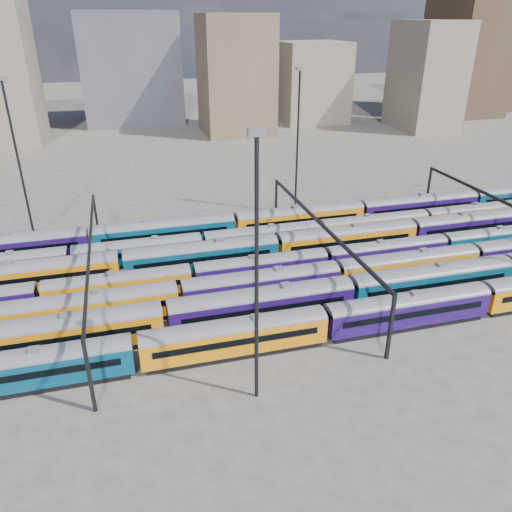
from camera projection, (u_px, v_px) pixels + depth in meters
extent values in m
plane|color=#47423C|center=(249.00, 283.00, 68.52)|extent=(500.00, 500.00, 0.00)
cube|color=black|center=(31.00, 385.00, 49.14)|extent=(19.06, 2.47, 0.70)
cube|color=#042E45|center=(28.00, 370.00, 48.36)|extent=(20.06, 2.91, 2.91)
cylinder|color=#4C4C51|center=(24.00, 358.00, 47.73)|extent=(20.06, 2.91, 2.91)
cube|color=black|center=(25.00, 377.00, 46.93)|extent=(17.65, 0.06, 0.75)
cube|color=black|center=(29.00, 358.00, 49.49)|extent=(17.65, 0.06, 0.75)
cube|color=slate|center=(23.00, 351.00, 47.39)|extent=(1.00, 0.90, 0.35)
cube|color=black|center=(235.00, 351.00, 54.03)|extent=(19.06, 2.47, 0.70)
cube|color=#B76507|center=(235.00, 338.00, 53.25)|extent=(20.06, 2.91, 2.91)
cylinder|color=#4C4C51|center=(235.00, 326.00, 52.62)|extent=(20.06, 2.91, 2.91)
cube|color=black|center=(238.00, 343.00, 51.82)|extent=(17.65, 0.06, 0.75)
cube|color=black|center=(232.00, 327.00, 54.38)|extent=(17.65, 0.06, 0.75)
cube|color=slate|center=(234.00, 320.00, 52.28)|extent=(1.00, 0.90, 0.35)
cube|color=black|center=(405.00, 323.00, 58.92)|extent=(19.06, 2.47, 0.70)
cube|color=#17083C|center=(407.00, 310.00, 58.14)|extent=(20.06, 2.91, 2.91)
cylinder|color=#4C4C51|center=(409.00, 300.00, 57.51)|extent=(20.06, 2.91, 2.91)
cube|color=black|center=(415.00, 315.00, 56.71)|extent=(17.65, 0.06, 0.75)
cube|color=black|center=(401.00, 302.00, 59.27)|extent=(17.65, 0.06, 0.75)
cube|color=slate|center=(410.00, 294.00, 57.17)|extent=(1.00, 0.90, 0.35)
cube|color=black|center=(62.00, 351.00, 54.07)|extent=(20.85, 2.70, 0.77)
cube|color=#B76507|center=(59.00, 336.00, 53.22)|extent=(21.94, 3.18, 3.18)
cylinder|color=#4C4C51|center=(56.00, 323.00, 52.53)|extent=(21.94, 3.18, 3.18)
cube|color=black|center=(57.00, 341.00, 51.65)|extent=(19.31, 0.06, 0.82)
cube|color=black|center=(60.00, 324.00, 54.45)|extent=(19.31, 0.06, 0.82)
cube|color=slate|center=(55.00, 316.00, 52.16)|extent=(1.10, 0.99, 0.38)
cube|color=black|center=(262.00, 321.00, 59.41)|extent=(20.85, 2.70, 0.77)
cube|color=#17083C|center=(262.00, 306.00, 58.55)|extent=(21.94, 3.18, 3.18)
cylinder|color=#4C4C51|center=(262.00, 295.00, 57.86)|extent=(21.94, 3.18, 3.18)
cube|color=black|center=(266.00, 311.00, 56.99)|extent=(19.31, 0.06, 0.82)
cube|color=black|center=(258.00, 297.00, 59.79)|extent=(19.31, 0.06, 0.82)
cube|color=slate|center=(262.00, 288.00, 57.49)|extent=(1.10, 0.99, 0.38)
cube|color=black|center=(428.00, 296.00, 64.74)|extent=(20.85, 2.70, 0.77)
cube|color=#042E45|center=(431.00, 282.00, 63.89)|extent=(21.94, 3.18, 3.18)
cylinder|color=#4C4C51|center=(433.00, 271.00, 63.20)|extent=(21.94, 3.18, 3.18)
cube|color=black|center=(439.00, 286.00, 62.32)|extent=(19.31, 0.06, 0.82)
cube|color=black|center=(424.00, 274.00, 65.12)|extent=(19.31, 0.06, 0.82)
cube|color=slate|center=(434.00, 265.00, 62.83)|extent=(1.10, 0.99, 0.38)
cube|color=black|center=(93.00, 322.00, 59.18)|extent=(19.18, 2.49, 0.71)
cube|color=#B76507|center=(91.00, 309.00, 58.39)|extent=(20.19, 2.93, 2.93)
cylinder|color=#4C4C51|center=(89.00, 298.00, 57.75)|extent=(20.19, 2.93, 2.93)
cube|color=black|center=(90.00, 313.00, 56.94)|extent=(17.77, 0.06, 0.76)
cube|color=black|center=(91.00, 300.00, 59.52)|extent=(17.77, 0.06, 0.76)
cube|color=slate|center=(88.00, 292.00, 57.41)|extent=(1.01, 0.91, 0.35)
cube|color=black|center=(261.00, 299.00, 64.10)|extent=(19.18, 2.49, 0.71)
cube|color=#17083C|center=(262.00, 286.00, 63.31)|extent=(20.19, 2.93, 2.93)
cylinder|color=#4C4C51|center=(262.00, 276.00, 62.67)|extent=(20.19, 2.93, 2.93)
cube|color=black|center=(265.00, 289.00, 61.86)|extent=(17.77, 0.06, 0.76)
cube|color=black|center=(258.00, 279.00, 64.44)|extent=(17.77, 0.06, 0.76)
cube|color=slate|center=(262.00, 271.00, 62.33)|extent=(1.01, 0.91, 0.35)
cube|color=black|center=(406.00, 279.00, 69.02)|extent=(19.18, 2.49, 0.71)
cube|color=#B76507|center=(407.00, 267.00, 68.23)|extent=(20.19, 2.93, 2.93)
cylinder|color=#4C4C51|center=(409.00, 257.00, 67.59)|extent=(20.19, 2.93, 2.93)
cube|color=black|center=(414.00, 269.00, 66.78)|extent=(17.77, 0.06, 0.76)
cube|color=black|center=(402.00, 260.00, 69.36)|extent=(17.77, 0.06, 0.76)
cube|color=slate|center=(410.00, 252.00, 67.25)|extent=(1.01, 0.91, 0.35)
cube|color=black|center=(120.00, 298.00, 64.30)|extent=(17.40, 2.26, 0.64)
cube|color=#B76507|center=(119.00, 287.00, 63.59)|extent=(18.31, 2.66, 2.66)
cylinder|color=#4C4C51|center=(118.00, 278.00, 63.01)|extent=(18.31, 2.66, 2.66)
cube|color=black|center=(119.00, 290.00, 62.28)|extent=(16.12, 0.06, 0.69)
cube|color=black|center=(118.00, 280.00, 64.62)|extent=(16.12, 0.06, 0.69)
cube|color=slate|center=(117.00, 273.00, 62.70)|extent=(0.92, 0.82, 0.32)
cube|color=black|center=(261.00, 280.00, 68.78)|extent=(17.40, 2.26, 0.64)
cube|color=#17083C|center=(261.00, 269.00, 68.07)|extent=(18.31, 2.66, 2.66)
cylinder|color=#4C4C51|center=(261.00, 260.00, 67.49)|extent=(18.31, 2.66, 2.66)
cube|color=black|center=(264.00, 271.00, 66.76)|extent=(16.12, 0.06, 0.69)
cube|color=black|center=(259.00, 263.00, 69.10)|extent=(16.12, 0.06, 0.69)
cube|color=slate|center=(261.00, 256.00, 67.18)|extent=(0.92, 0.82, 0.32)
cube|color=black|center=(385.00, 264.00, 73.26)|extent=(17.40, 2.26, 0.64)
cube|color=#17083C|center=(386.00, 253.00, 72.54)|extent=(18.31, 2.66, 2.66)
cylinder|color=#4C4C51|center=(387.00, 245.00, 71.97)|extent=(18.31, 2.66, 2.66)
cube|color=black|center=(391.00, 255.00, 71.23)|extent=(16.12, 0.06, 0.69)
cube|color=black|center=(382.00, 248.00, 73.57)|extent=(16.12, 0.06, 0.69)
cube|color=slate|center=(388.00, 241.00, 71.66)|extent=(0.92, 0.82, 0.32)
cube|color=black|center=(494.00, 249.00, 77.73)|extent=(17.40, 2.26, 0.64)
cube|color=#042E45|center=(497.00, 240.00, 77.02)|extent=(18.31, 2.66, 2.66)
cylinder|color=#4C4C51|center=(498.00, 232.00, 76.44)|extent=(18.31, 2.66, 2.66)
cube|color=black|center=(503.00, 241.00, 75.71)|extent=(16.12, 0.06, 0.69)
cube|color=black|center=(491.00, 234.00, 78.05)|extent=(16.12, 0.06, 0.69)
cube|color=slate|center=(499.00, 227.00, 76.13)|extent=(0.92, 0.82, 0.32)
cube|color=black|center=(37.00, 290.00, 66.11)|extent=(20.55, 2.67, 0.76)
cube|color=#B76507|center=(34.00, 277.00, 65.27)|extent=(21.64, 3.14, 3.14)
cylinder|color=#4C4C51|center=(32.00, 266.00, 64.58)|extent=(21.64, 3.14, 3.14)
cube|color=black|center=(32.00, 280.00, 63.72)|extent=(19.04, 0.06, 0.81)
cube|color=black|center=(35.00, 269.00, 66.48)|extent=(19.04, 0.06, 0.81)
cube|color=slate|center=(31.00, 260.00, 64.22)|extent=(1.08, 0.97, 0.38)
cube|color=black|center=(203.00, 270.00, 71.37)|extent=(20.55, 2.67, 0.76)
cube|color=#042E45|center=(202.00, 257.00, 70.53)|extent=(21.64, 3.14, 3.14)
cylinder|color=#4C4C51|center=(202.00, 247.00, 69.85)|extent=(21.64, 3.14, 3.14)
cube|color=black|center=(204.00, 260.00, 68.98)|extent=(19.04, 0.06, 0.81)
cube|color=black|center=(200.00, 250.00, 71.75)|extent=(19.04, 0.06, 0.81)
cube|color=slate|center=(201.00, 242.00, 69.48)|extent=(1.08, 0.97, 0.38)
cube|color=black|center=(346.00, 252.00, 76.64)|extent=(20.55, 2.67, 0.76)
cube|color=#B76507|center=(347.00, 241.00, 75.79)|extent=(21.64, 3.14, 3.14)
cylinder|color=#4C4C51|center=(348.00, 231.00, 75.11)|extent=(21.64, 3.14, 3.14)
cube|color=black|center=(351.00, 243.00, 74.25)|extent=(19.04, 0.06, 0.81)
cube|color=black|center=(343.00, 234.00, 77.01)|extent=(19.04, 0.06, 0.81)
cube|color=slate|center=(348.00, 226.00, 74.75)|extent=(1.08, 0.97, 0.38)
cube|color=black|center=(470.00, 237.00, 81.90)|extent=(20.55, 2.67, 0.76)
cube|color=#17083C|center=(473.00, 226.00, 81.05)|extent=(21.64, 3.14, 3.14)
cylinder|color=#4C4C51|center=(474.00, 217.00, 80.37)|extent=(21.64, 3.14, 3.14)
cube|color=black|center=(479.00, 228.00, 79.51)|extent=(19.04, 0.06, 0.81)
cube|color=black|center=(467.00, 220.00, 82.27)|extent=(19.04, 0.06, 0.81)
cube|color=slate|center=(475.00, 212.00, 80.01)|extent=(1.08, 0.97, 0.38)
cube|color=black|center=(1.00, 278.00, 69.23)|extent=(17.46, 2.27, 0.64)
cube|color=black|center=(140.00, 262.00, 73.72)|extent=(17.46, 2.27, 0.64)
cube|color=#042E45|center=(139.00, 252.00, 73.00)|extent=(18.38, 2.66, 2.66)
cylinder|color=#4C4C51|center=(138.00, 244.00, 72.42)|extent=(18.38, 2.66, 2.66)
cube|color=black|center=(139.00, 254.00, 71.68)|extent=(16.17, 0.06, 0.69)
cube|color=black|center=(138.00, 246.00, 74.04)|extent=(16.17, 0.06, 0.69)
cube|color=slate|center=(137.00, 239.00, 72.11)|extent=(0.92, 0.83, 0.32)
cube|color=black|center=(263.00, 248.00, 78.21)|extent=(17.46, 2.27, 0.64)
cube|color=#17083C|center=(263.00, 238.00, 77.49)|extent=(18.38, 2.66, 2.66)
cylinder|color=#4C4C51|center=(263.00, 230.00, 76.91)|extent=(18.38, 2.66, 2.66)
cube|color=black|center=(265.00, 240.00, 76.18)|extent=(16.17, 0.06, 0.69)
cube|color=black|center=(261.00, 233.00, 78.53)|extent=(16.17, 0.06, 0.69)
cube|color=slate|center=(263.00, 226.00, 76.60)|extent=(0.92, 0.83, 0.32)
cube|color=black|center=(373.00, 235.00, 82.70)|extent=(17.46, 2.27, 0.64)
cube|color=#B76507|center=(374.00, 226.00, 81.98)|extent=(18.38, 2.66, 2.66)
cylinder|color=#4C4C51|center=(375.00, 218.00, 81.40)|extent=(18.38, 2.66, 2.66)
cube|color=black|center=(378.00, 227.00, 80.67)|extent=(16.17, 0.06, 0.69)
cube|color=black|center=(370.00, 221.00, 83.02)|extent=(16.17, 0.06, 0.69)
cube|color=slate|center=(375.00, 214.00, 81.09)|extent=(0.92, 0.83, 0.32)
cube|color=black|center=(471.00, 224.00, 87.19)|extent=(17.46, 2.27, 0.64)
cube|color=#B76507|center=(473.00, 215.00, 86.47)|extent=(18.38, 2.66, 2.66)
cylinder|color=#4C4C51|center=(475.00, 208.00, 85.89)|extent=(18.38, 2.66, 2.66)
cube|color=black|center=(479.00, 216.00, 85.16)|extent=(16.17, 0.06, 0.69)
cube|color=black|center=(469.00, 211.00, 87.51)|extent=(16.17, 0.06, 0.69)
cube|color=slate|center=(475.00, 204.00, 85.59)|extent=(0.92, 0.83, 0.32)
cube|color=black|center=(13.00, 261.00, 73.76)|extent=(20.73, 2.69, 0.76)
cube|color=#17083C|center=(11.00, 249.00, 72.91)|extent=(21.82, 3.16, 3.16)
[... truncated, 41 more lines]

